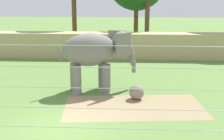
# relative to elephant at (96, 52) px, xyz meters

# --- Properties ---
(ground_plane) EXTENTS (120.00, 120.00, 0.00)m
(ground_plane) POSITION_rel_elephant_xyz_m (-1.00, -4.77, -2.07)
(ground_plane) COLOR #5B7F3D
(dirt_patch) EXTENTS (6.59, 3.99, 0.01)m
(dirt_patch) POSITION_rel_elephant_xyz_m (1.98, -2.42, -2.07)
(dirt_patch) COLOR #937F5B
(dirt_patch) RESTS_ON ground
(embankment_wall) EXTENTS (36.00, 1.80, 1.99)m
(embankment_wall) POSITION_rel_elephant_xyz_m (-1.00, 9.05, -1.07)
(embankment_wall) COLOR tan
(embankment_wall) RESTS_ON ground
(elephant) EXTENTS (4.08, 2.35, 3.12)m
(elephant) POSITION_rel_elephant_xyz_m (0.00, 0.00, 0.00)
(elephant) COLOR gray
(elephant) RESTS_ON ground
(enrichment_ball) EXTENTS (0.73, 0.73, 0.73)m
(enrichment_ball) POSITION_rel_elephant_xyz_m (2.12, -1.34, -1.70)
(enrichment_ball) COLOR gray
(enrichment_ball) RESTS_ON ground
(cable_fence) EXTENTS (12.76, 0.19, 3.80)m
(cable_fence) POSITION_rel_elephant_xyz_m (-1.00, -7.66, -0.14)
(cable_fence) COLOR brown
(cable_fence) RESTS_ON ground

